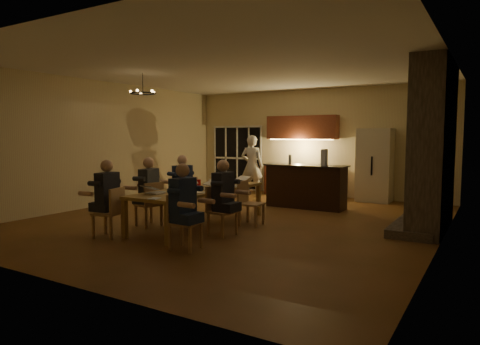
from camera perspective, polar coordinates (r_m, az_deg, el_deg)
name	(u,v)px	position (r m, az deg, el deg)	size (l,w,h in m)	color
floor	(237,220)	(9.27, -0.43, -6.31)	(9.00, 9.00, 0.00)	brown
back_wall	(314,142)	(13.16, 9.90, 3.98)	(8.00, 0.04, 3.20)	beige
left_wall	(105,144)	(11.70, -17.52, 3.70)	(0.04, 9.00, 3.20)	beige
right_wall	(446,149)	(7.79, 25.72, 2.90)	(0.04, 9.00, 3.20)	beige
ceiling	(237,68)	(9.19, -0.44, 13.77)	(8.00, 9.00, 0.04)	white
french_doors	(238,158)	(14.33, -0.33, 1.93)	(1.86, 0.08, 2.10)	black
fireplace	(434,147)	(9.02, 24.41, 3.17)	(0.58, 2.50, 3.20)	#65594F
kitchenette	(301,156)	(12.99, 8.13, 2.22)	(2.24, 0.68, 2.40)	brown
refrigerator	(375,165)	(12.27, 17.54, 0.94)	(0.90, 0.68, 2.00)	beige
dining_table	(200,207)	(8.67, -5.35, -4.60)	(1.10, 3.25, 0.75)	tan
bar_island	(306,186)	(10.84, 8.80, -1.83)	(2.03, 0.68, 1.08)	black
chair_left_near	(108,212)	(8.00, -17.22, -5.11)	(0.44, 0.44, 0.89)	#A97B54
chair_left_mid	(148,204)	(8.78, -12.11, -4.11)	(0.44, 0.44, 0.89)	#A97B54
chair_left_far	(184,197)	(9.61, -7.42, -3.26)	(0.44, 0.44, 0.89)	#A97B54
chair_right_near	(186,222)	(6.88, -7.26, -6.55)	(0.44, 0.44, 0.89)	#A97B54
chair_right_mid	(222,211)	(7.79, -2.36, -5.16)	(0.44, 0.44, 0.89)	#A97B54
chair_right_far	(252,203)	(8.66, 1.55, -4.13)	(0.44, 0.44, 0.89)	#A97B54
person_left_near	(108,198)	(8.08, -17.24, -3.26)	(0.60, 0.60, 1.38)	#272933
person_right_near	(183,207)	(6.81, -7.61, -4.58)	(0.60, 0.60, 1.38)	#1F2E4D
person_left_mid	(149,192)	(8.75, -12.02, -2.51)	(0.60, 0.60, 1.38)	#35393E
person_right_mid	(223,198)	(7.76, -2.26, -3.36)	(0.60, 0.60, 1.38)	#272933
person_left_far	(183,186)	(9.60, -7.66, -1.79)	(0.60, 0.60, 1.38)	#1F2E4D
standing_person	(252,166)	(12.67, 1.60, 0.90)	(0.67, 0.44, 1.82)	silver
chandelier	(143,93)	(9.96, -12.81, 10.25)	(0.57, 0.57, 0.03)	black
laptop_a	(154,188)	(7.97, -11.34, -1.98)	(0.32, 0.28, 0.23)	silver
laptop_b	(181,189)	(7.72, -7.85, -2.15)	(0.32, 0.28, 0.23)	silver
laptop_c	(191,182)	(8.82, -6.60, -1.25)	(0.32, 0.28, 0.23)	silver
laptop_d	(207,184)	(8.46, -4.46, -1.50)	(0.32, 0.28, 0.23)	silver
laptop_e	(221,177)	(9.69, -2.56, -0.66)	(0.32, 0.28, 0.23)	silver
laptop_f	(240,179)	(9.37, -0.04, -0.85)	(0.32, 0.28, 0.23)	silver
mug_front	(185,189)	(8.22, -7.35, -2.16)	(0.07, 0.07, 0.10)	white
mug_mid	(218,183)	(9.05, -2.90, -1.46)	(0.08, 0.08, 0.10)	white
mug_back	(210,181)	(9.51, -4.00, -1.16)	(0.07, 0.07, 0.10)	white
redcup_near	(174,195)	(7.32, -8.79, -2.98)	(0.10, 0.10, 0.12)	red
redcup_mid	(199,182)	(9.20, -5.50, -1.32)	(0.08, 0.08, 0.12)	red
can_silver	(179,190)	(7.96, -8.18, -2.33)	(0.07, 0.07, 0.12)	#B2B2B7
can_cola	(232,179)	(9.79, -1.04, -0.91)	(0.06, 0.06, 0.12)	#3F0F0C
can_right	(225,185)	(8.67, -1.95, -1.68)	(0.06, 0.06, 0.12)	#B2B2B7
plate_near	(198,193)	(7.96, -5.60, -2.67)	(0.26, 0.26, 0.02)	white
plate_left	(160,192)	(8.09, -10.68, -2.61)	(0.24, 0.24, 0.02)	white
plate_far	(238,186)	(8.92, -0.30, -1.82)	(0.26, 0.26, 0.02)	white
notepad	(154,199)	(7.34, -11.38, -3.42)	(0.15, 0.21, 0.01)	white
bar_bottle	(290,159)	(11.02, 6.68, 1.75)	(0.07, 0.07, 0.24)	#99999E
bar_blender	(324,157)	(10.62, 11.17, 2.00)	(0.13, 0.13, 0.40)	silver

